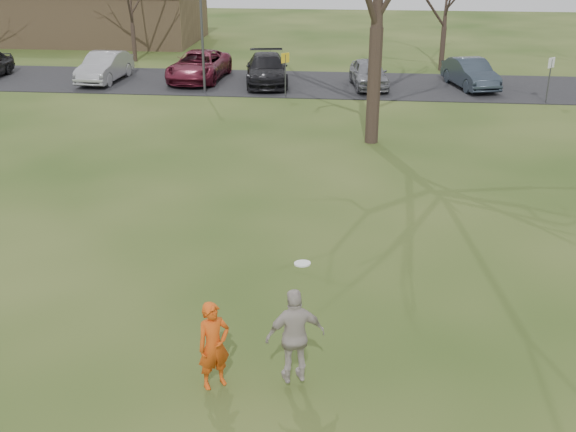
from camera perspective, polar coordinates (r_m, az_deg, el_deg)
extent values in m
plane|color=#1E380F|center=(12.61, -1.93, -13.42)|extent=(120.00, 120.00, 0.00)
cube|color=black|center=(35.88, 3.54, 10.83)|extent=(62.00, 6.50, 0.04)
imported|color=#D64B11|center=(12.09, -6.18, -10.62)|extent=(0.71, 0.67, 1.63)
imported|color=#99999E|center=(37.57, -14.97, 11.85)|extent=(1.75, 4.55, 1.48)
imported|color=maroon|center=(36.94, -7.40, 12.25)|extent=(2.74, 5.46, 1.48)
imported|color=black|center=(35.75, -1.77, 12.05)|extent=(2.75, 5.30, 1.47)
imported|color=gray|center=(35.20, 6.71, 11.66)|extent=(2.21, 4.23, 1.37)
imported|color=#2A3540|center=(36.03, 14.89, 11.36)|extent=(2.58, 4.52, 1.41)
imported|color=#B5A9A2|center=(11.82, 0.61, -9.91)|extent=(1.11, 0.75, 1.76)
cylinder|color=white|center=(11.09, 1.20, -3.96)|extent=(0.27, 0.27, 0.05)
cube|color=#8C6D4C|center=(52.95, -18.72, 15.51)|extent=(20.00, 8.00, 3.50)
cylinder|color=#47474C|center=(33.71, -7.15, 15.07)|extent=(0.12, 0.12, 6.00)
cylinder|color=#47474C|center=(32.89, -0.22, 11.52)|extent=(0.06, 0.06, 2.00)
cube|color=yellow|center=(32.74, -0.23, 12.98)|extent=(0.35, 0.35, 0.45)
cylinder|color=#47474C|center=(33.81, 20.80, 10.37)|extent=(0.06, 0.06, 2.00)
cube|color=silver|center=(33.65, 21.01, 11.78)|extent=(0.35, 0.35, 0.45)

